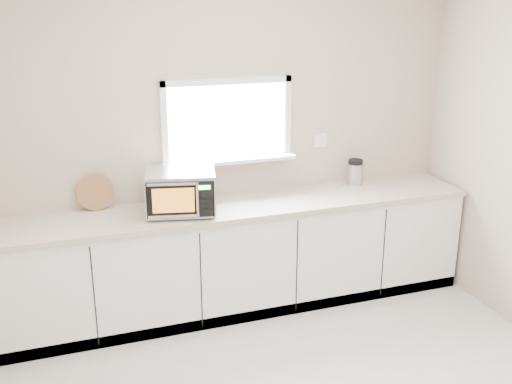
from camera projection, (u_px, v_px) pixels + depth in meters
name	position (u px, v px, depth m)	size (l,w,h in m)	color
back_wall	(227.00, 143.00, 4.98)	(4.00, 0.17, 2.70)	#BAA593
cabinets	(239.00, 258.00, 5.00)	(3.92, 0.60, 0.88)	white
countertop	(239.00, 207.00, 4.85)	(3.92, 0.64, 0.04)	beige
microwave	(181.00, 191.00, 4.60)	(0.60, 0.51, 0.34)	black
knife_block	(161.00, 197.00, 4.63)	(0.15, 0.22, 0.29)	#4B271A
cutting_board	(95.00, 192.00, 4.68)	(0.29, 0.29, 0.02)	#A66440
coffee_grinder	(355.00, 172.00, 5.33)	(0.14, 0.14, 0.23)	#ADB0B4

